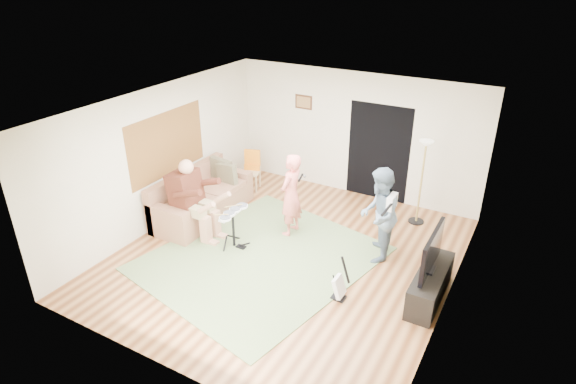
% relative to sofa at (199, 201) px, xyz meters
% --- Properties ---
extents(floor, '(6.00, 6.00, 0.00)m').
position_rel_sofa_xyz_m(floor, '(2.30, -0.46, -0.31)').
color(floor, brown).
rests_on(floor, ground).
extents(walls, '(5.50, 6.00, 2.70)m').
position_rel_sofa_xyz_m(walls, '(2.30, -0.46, 1.04)').
color(walls, beige).
rests_on(walls, floor).
extents(ceiling, '(6.00, 6.00, 0.00)m').
position_rel_sofa_xyz_m(ceiling, '(2.30, -0.46, 2.39)').
color(ceiling, white).
rests_on(ceiling, walls).
extents(window_blinds, '(0.00, 2.05, 2.05)m').
position_rel_sofa_xyz_m(window_blinds, '(-0.44, -0.26, 1.24)').
color(window_blinds, brown).
rests_on(window_blinds, walls).
extents(doorway, '(2.10, 0.00, 2.10)m').
position_rel_sofa_xyz_m(doorway, '(2.85, 2.53, 0.74)').
color(doorway, black).
rests_on(doorway, walls).
extents(picture_frame, '(0.42, 0.03, 0.32)m').
position_rel_sofa_xyz_m(picture_frame, '(1.05, 2.53, 1.59)').
color(picture_frame, '#3F2314').
rests_on(picture_frame, walls).
extents(area_rug, '(3.98, 4.35, 0.02)m').
position_rel_sofa_xyz_m(area_rug, '(1.95, -0.76, -0.30)').
color(area_rug, '#5E7648').
rests_on(area_rug, floor).
extents(sofa, '(0.94, 2.28, 0.92)m').
position_rel_sofa_xyz_m(sofa, '(0.00, 0.00, 0.00)').
color(sofa, '#99674C').
rests_on(sofa, floor).
extents(drummer, '(0.98, 0.55, 1.51)m').
position_rel_sofa_xyz_m(drummer, '(0.45, -0.65, 0.28)').
color(drummer, '#4E2116').
rests_on(drummer, sofa).
extents(drum_kit, '(0.41, 0.73, 0.75)m').
position_rel_sofa_xyz_m(drum_kit, '(1.30, -0.65, 0.02)').
color(drum_kit, black).
rests_on(drum_kit, floor).
extents(singer, '(0.40, 0.59, 1.61)m').
position_rel_sofa_xyz_m(singer, '(1.98, 0.28, 0.50)').
color(singer, '#E46B63').
rests_on(singer, floor).
extents(microphone, '(0.06, 0.06, 0.24)m').
position_rel_sofa_xyz_m(microphone, '(2.18, 0.28, 0.90)').
color(microphone, black).
rests_on(microphone, singer).
extents(guitarist, '(0.82, 0.95, 1.68)m').
position_rel_sofa_xyz_m(guitarist, '(3.68, 0.27, 0.54)').
color(guitarist, slate).
rests_on(guitarist, floor).
extents(guitar_held, '(0.12, 0.60, 0.26)m').
position_rel_sofa_xyz_m(guitar_held, '(3.88, 0.27, 0.84)').
color(guitar_held, white).
rests_on(guitar_held, guitarist).
extents(guitar_spare, '(0.28, 0.25, 0.78)m').
position_rel_sofa_xyz_m(guitar_spare, '(3.59, -1.10, -0.08)').
color(guitar_spare, black).
rests_on(guitar_spare, floor).
extents(torchiere_lamp, '(0.31, 0.31, 1.72)m').
position_rel_sofa_xyz_m(torchiere_lamp, '(3.97, 1.87, 0.87)').
color(torchiere_lamp, black).
rests_on(torchiere_lamp, floor).
extents(dining_chair, '(0.47, 0.49, 0.89)m').
position_rel_sofa_xyz_m(dining_chair, '(0.24, 1.58, 0.01)').
color(dining_chair, '#CDB485').
rests_on(dining_chair, floor).
extents(tv_cabinet, '(0.40, 1.40, 0.50)m').
position_rel_sofa_xyz_m(tv_cabinet, '(4.80, -0.41, -0.06)').
color(tv_cabinet, black).
rests_on(tv_cabinet, floor).
extents(television, '(0.06, 1.10, 0.63)m').
position_rel_sofa_xyz_m(television, '(4.75, -0.41, 0.54)').
color(television, black).
rests_on(television, tv_cabinet).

